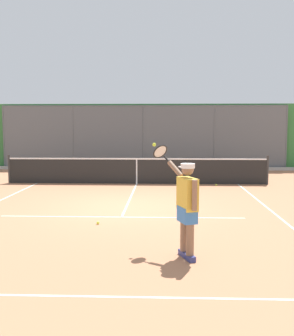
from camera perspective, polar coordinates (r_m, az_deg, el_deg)
ground_plane at (r=11.08m, az=-2.91°, el=-5.47°), size 60.00×60.00×0.00m
court_line_markings at (r=9.75m, az=-3.65°, el=-7.07°), size 7.60×10.20×0.01m
fence_backdrop at (r=20.85m, az=-0.45°, el=4.37°), size 16.88×1.37×3.22m
tennis_net at (r=15.38m, az=-1.43°, el=-0.36°), size 9.76×0.09×1.07m
tennis_player at (r=6.82m, az=5.50°, el=-4.90°), size 0.80×1.19×1.88m
tennis_ball_near_baseline at (r=15.09m, az=9.56°, el=-2.33°), size 0.07×0.07×0.07m
tennis_ball_near_net at (r=9.30m, az=-6.81°, el=-7.55°), size 0.07×0.07×0.07m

